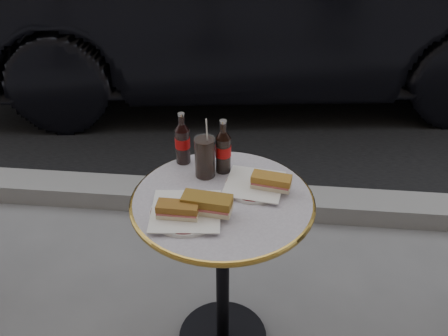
# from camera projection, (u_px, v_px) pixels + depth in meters

# --- Properties ---
(asphalt_road) EXTENTS (40.00, 8.00, 0.00)m
(asphalt_road) POSITION_uv_depth(u_px,v_px,m) (264.00, 7.00, 6.23)
(asphalt_road) COLOR black
(asphalt_road) RESTS_ON ground
(curb) EXTENTS (40.00, 0.20, 0.12)m
(curb) POSITION_uv_depth(u_px,v_px,m) (239.00, 200.00, 2.79)
(curb) COLOR gray
(curb) RESTS_ON ground
(bistro_table) EXTENTS (0.62, 0.62, 0.73)m
(bistro_table) POSITION_uv_depth(u_px,v_px,m) (223.00, 276.00, 1.87)
(bistro_table) COLOR #BAB2C4
(bistro_table) RESTS_ON ground
(plate_left) EXTENTS (0.25, 0.25, 0.01)m
(plate_left) POSITION_uv_depth(u_px,v_px,m) (186.00, 213.00, 1.59)
(plate_left) COLOR white
(plate_left) RESTS_ON bistro_table
(plate_right) EXTENTS (0.26, 0.26, 0.01)m
(plate_right) POSITION_uv_depth(u_px,v_px,m) (254.00, 186.00, 1.72)
(plate_right) COLOR white
(plate_right) RESTS_ON bistro_table
(sandwich_left_a) EXTENTS (0.13, 0.06, 0.05)m
(sandwich_left_a) POSITION_uv_depth(u_px,v_px,m) (178.00, 211.00, 1.55)
(sandwich_left_a) COLOR #8E5D24
(sandwich_left_a) RESTS_ON plate_left
(sandwich_left_b) EXTENTS (0.16, 0.09, 0.05)m
(sandwich_left_b) POSITION_uv_depth(u_px,v_px,m) (207.00, 205.00, 1.57)
(sandwich_left_b) COLOR olive
(sandwich_left_b) RESTS_ON plate_left
(sandwich_right) EXTENTS (0.14, 0.08, 0.05)m
(sandwich_right) POSITION_uv_depth(u_px,v_px,m) (271.00, 182.00, 1.69)
(sandwich_right) COLOR #AA742B
(sandwich_right) RESTS_ON plate_right
(cola_bottle_left) EXTENTS (0.07, 0.07, 0.20)m
(cola_bottle_left) POSITION_uv_depth(u_px,v_px,m) (182.00, 138.00, 1.80)
(cola_bottle_left) COLOR black
(cola_bottle_left) RESTS_ON bistro_table
(cola_bottle_right) EXTENTS (0.07, 0.07, 0.21)m
(cola_bottle_right) POSITION_uv_depth(u_px,v_px,m) (223.00, 146.00, 1.75)
(cola_bottle_right) COLOR black
(cola_bottle_right) RESTS_ON bistro_table
(cola_glass) EXTENTS (0.10, 0.10, 0.15)m
(cola_glass) POSITION_uv_depth(u_px,v_px,m) (205.00, 157.00, 1.74)
(cola_glass) COLOR black
(cola_glass) RESTS_ON bistro_table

